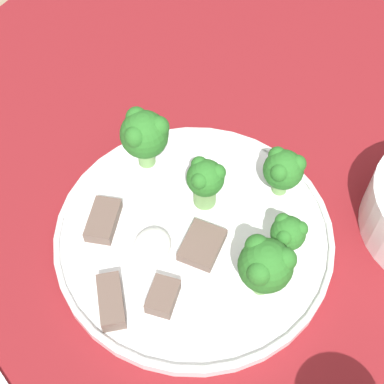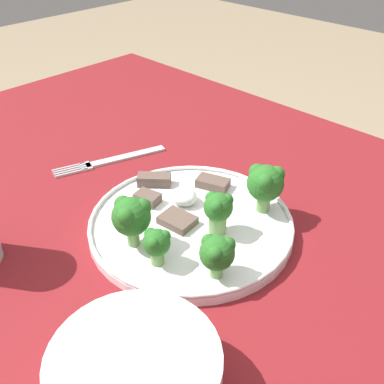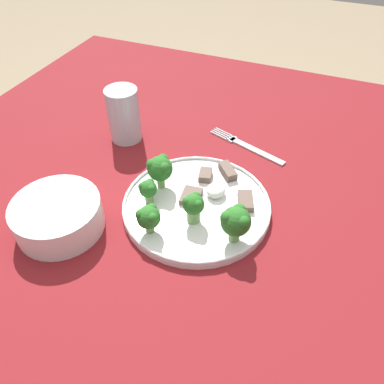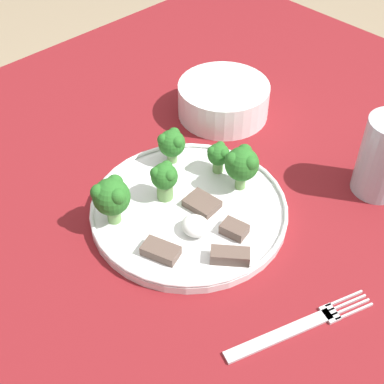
% 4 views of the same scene
% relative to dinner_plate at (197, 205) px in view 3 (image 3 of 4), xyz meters
% --- Properties ---
extents(ground_plane, '(8.00, 8.00, 0.00)m').
position_rel_dinner_plate_xyz_m(ground_plane, '(0.06, 0.11, -0.76)').
color(ground_plane, '#9E896B').
extents(table, '(1.19, 1.08, 0.75)m').
position_rel_dinner_plate_xyz_m(table, '(0.06, 0.11, -0.10)').
color(table, maroon).
rests_on(table, ground_plane).
extents(dinner_plate, '(0.28, 0.28, 0.02)m').
position_rel_dinner_plate_xyz_m(dinner_plate, '(0.00, 0.00, 0.00)').
color(dinner_plate, white).
rests_on(dinner_plate, table).
extents(fork, '(0.08, 0.19, 0.00)m').
position_rel_dinner_plate_xyz_m(fork, '(0.22, -0.04, -0.01)').
color(fork, silver).
rests_on(fork, table).
extents(cream_bowl, '(0.15, 0.15, 0.06)m').
position_rel_dinner_plate_xyz_m(cream_bowl, '(-0.13, 0.21, 0.02)').
color(cream_bowl, white).
rests_on(cream_bowl, table).
extents(drinking_glass, '(0.07, 0.07, 0.12)m').
position_rel_dinner_plate_xyz_m(drinking_glass, '(0.15, 0.24, 0.05)').
color(drinking_glass, '#B2C1CC').
rests_on(drinking_glass, table).
extents(broccoli_floret_near_rim_left, '(0.04, 0.04, 0.05)m').
position_rel_dinner_plate_xyz_m(broccoli_floret_near_rim_left, '(-0.09, 0.05, 0.04)').
color(broccoli_floret_near_rim_left, '#709E56').
rests_on(broccoli_floret_near_rim_left, dinner_plate).
extents(broccoli_floret_center_left, '(0.05, 0.05, 0.07)m').
position_rel_dinner_plate_xyz_m(broccoli_floret_center_left, '(0.02, 0.08, 0.05)').
color(broccoli_floret_center_left, '#709E56').
rests_on(broccoli_floret_center_left, dinner_plate).
extents(broccoli_floret_back_left, '(0.04, 0.04, 0.06)m').
position_rel_dinner_plate_xyz_m(broccoli_floret_back_left, '(-0.04, -0.01, 0.04)').
color(broccoli_floret_back_left, '#709E56').
rests_on(broccoli_floret_back_left, dinner_plate).
extents(broccoli_floret_front_left, '(0.05, 0.05, 0.07)m').
position_rel_dinner_plate_xyz_m(broccoli_floret_front_left, '(-0.05, -0.09, 0.05)').
color(broccoli_floret_front_left, '#709E56').
rests_on(broccoli_floret_front_left, dinner_plate).
extents(broccoli_floret_center_back, '(0.03, 0.03, 0.05)m').
position_rel_dinner_plate_xyz_m(broccoli_floret_center_back, '(-0.03, 0.08, 0.03)').
color(broccoli_floret_center_back, '#709E56').
rests_on(broccoli_floret_center_back, dinner_plate).
extents(meat_slice_front_slice, '(0.05, 0.04, 0.01)m').
position_rel_dinner_plate_xyz_m(meat_slice_front_slice, '(0.01, 0.02, 0.01)').
color(meat_slice_front_slice, brown).
rests_on(meat_slice_front_slice, dinner_plate).
extents(meat_slice_middle_slice, '(0.05, 0.04, 0.01)m').
position_rel_dinner_plate_xyz_m(meat_slice_middle_slice, '(0.04, -0.08, 0.01)').
color(meat_slice_middle_slice, brown).
rests_on(meat_slice_middle_slice, dinner_plate).
extents(meat_slice_rear_slice, '(0.05, 0.05, 0.02)m').
position_rel_dinner_plate_xyz_m(meat_slice_rear_slice, '(0.10, -0.03, 0.01)').
color(meat_slice_rear_slice, brown).
rests_on(meat_slice_rear_slice, dinner_plate).
extents(meat_slice_edge_slice, '(0.04, 0.03, 0.01)m').
position_rel_dinner_plate_xyz_m(meat_slice_edge_slice, '(0.08, 0.01, 0.01)').
color(meat_slice_edge_slice, brown).
rests_on(meat_slice_edge_slice, dinner_plate).
extents(sauce_dollop, '(0.04, 0.04, 0.02)m').
position_rel_dinner_plate_xyz_m(sauce_dollop, '(0.04, -0.02, 0.01)').
color(sauce_dollop, white).
rests_on(sauce_dollop, dinner_plate).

